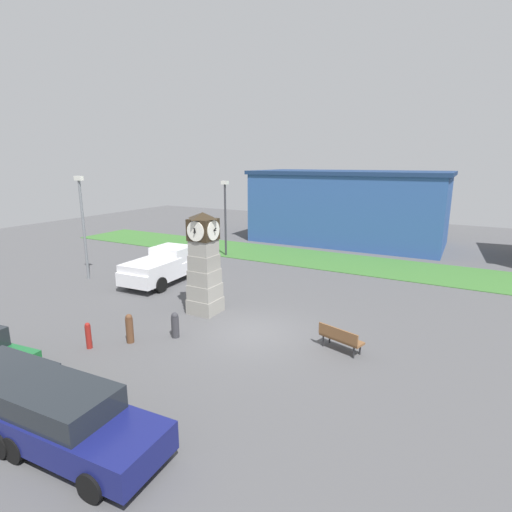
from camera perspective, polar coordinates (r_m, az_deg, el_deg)
The scene contains 13 objects.
ground_plane at distance 15.89m, azimuth -0.40°, elevation -10.95°, with size 68.94×68.94×0.00m, color #4C4C4F.
clock_tower at distance 17.45m, azimuth -7.41°, elevation -1.49°, with size 1.39×1.36×4.46m.
bollard_near_tower at distance 15.70m, azimuth -22.83°, elevation -10.40°, with size 0.20×0.20×0.97m.
bollard_mid_row at distance 15.63m, azimuth -17.62°, elevation -9.79°, with size 0.27×0.27×1.11m.
bollard_far_row at distance 15.66m, azimuth -11.48°, elevation -9.60°, with size 0.29×0.29×1.00m.
car_near_tower at distance 12.45m, azimuth -31.80°, elevation -16.52°, with size 4.48×2.15×1.45m.
car_by_building at distance 10.70m, azimuth -25.00°, elevation -20.60°, with size 4.62×2.06×1.53m.
pickup_truck at distance 22.62m, azimuth -13.09°, elevation -1.36°, with size 2.47×5.17×1.85m.
bench at distance 14.60m, azimuth 11.93°, elevation -11.28°, with size 1.69×0.98×0.90m.
street_lamp_near_road at distance 24.20m, azimuth -23.50°, elevation 4.73°, with size 0.50×0.24×5.78m.
street_lamp_far_side at distance 28.01m, azimuth -4.41°, elevation 6.26°, with size 0.50×0.24×5.25m.
warehouse_blue_far at distance 33.89m, azimuth 13.03°, elevation 6.87°, with size 15.44×7.58×5.82m.
grass_verge_far at distance 27.77m, azimuth 8.04°, elevation -0.37°, with size 41.36×5.03×0.04m, color #386B2D.
Camera 1 is at (7.08, -12.64, 6.53)m, focal length 28.00 mm.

